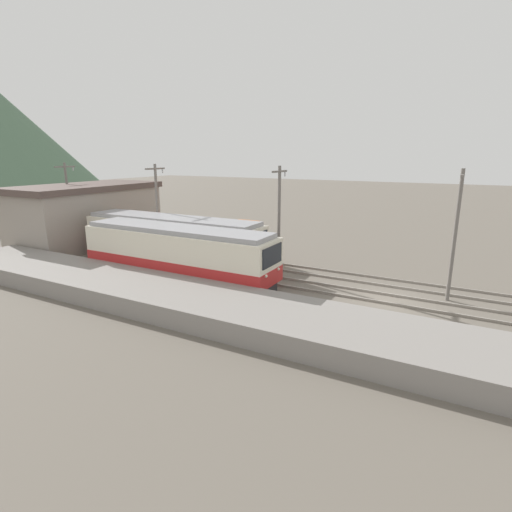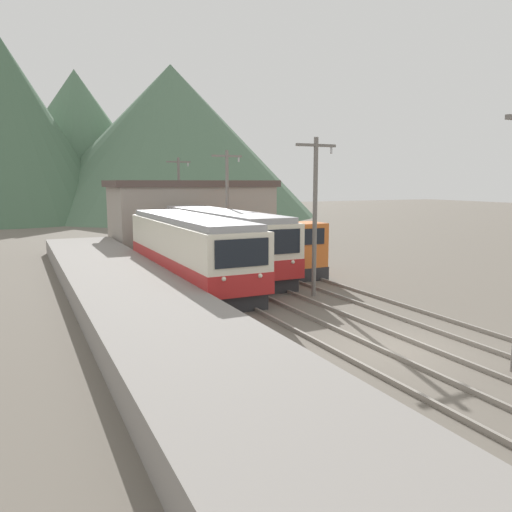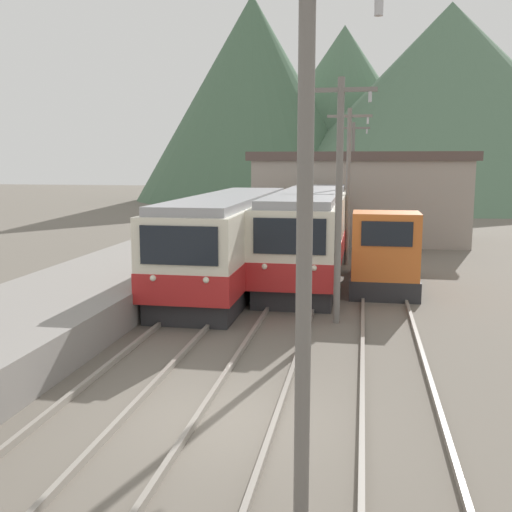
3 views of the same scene
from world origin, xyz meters
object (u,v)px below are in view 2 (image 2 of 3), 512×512
object	(u,v)px
catenary_mast_mid	(315,211)
catenary_mast_distant	(179,198)
catenary_mast_far	(227,202)
commuter_train_left	(189,253)
commuter_train_center	(220,243)
shunting_locomotive	(286,253)

from	to	relation	value
catenary_mast_mid	catenary_mast_distant	xyz separation A→B (m)	(0.00, 20.45, 0.00)
catenary_mast_far	catenary_mast_distant	xyz separation A→B (m)	(0.00, 10.22, 0.00)
commuter_train_left	catenary_mast_distant	xyz separation A→B (m)	(4.31, 15.57, 2.24)
catenary_mast_distant	commuter_train_left	bearing A→B (deg)	-105.47
commuter_train_left	catenary_mast_mid	world-z (taller)	catenary_mast_mid
commuter_train_left	commuter_train_center	xyz separation A→B (m)	(2.80, 2.80, 0.02)
shunting_locomotive	catenary_mast_distant	bearing A→B (deg)	95.63
catenary_mast_distant	catenary_mast_mid	bearing A→B (deg)	-90.00
commuter_train_center	catenary_mast_distant	world-z (taller)	catenary_mast_distant
catenary_mast_far	catenary_mast_distant	bearing A→B (deg)	90.00
commuter_train_left	shunting_locomotive	distance (m)	5.83
commuter_train_center	catenary_mast_mid	world-z (taller)	catenary_mast_mid
commuter_train_left	catenary_mast_distant	world-z (taller)	catenary_mast_distant
commuter_train_left	shunting_locomotive	world-z (taller)	commuter_train_left
commuter_train_center	commuter_train_left	bearing A→B (deg)	-134.95
catenary_mast_far	commuter_train_center	bearing A→B (deg)	-120.68
catenary_mast_mid	commuter_train_left	bearing A→B (deg)	131.45
commuter_train_center	shunting_locomotive	xyz separation A→B (m)	(3.00, -2.38, -0.43)
commuter_train_center	shunting_locomotive	distance (m)	3.85
commuter_train_left	shunting_locomotive	size ratio (longest dim) A/B	2.29
catenary_mast_mid	catenary_mast_far	distance (m)	10.22
commuter_train_center	catenary_mast_distant	bearing A→B (deg)	83.26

